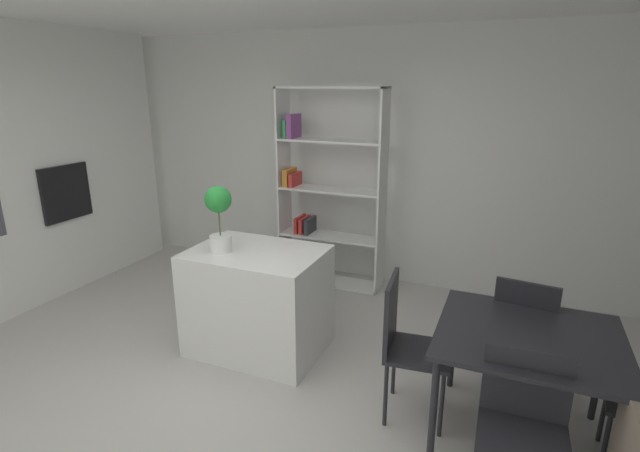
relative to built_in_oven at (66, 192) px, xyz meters
name	(u,v)px	position (x,y,z in m)	size (l,w,h in m)	color
ground_plane	(232,402)	(2.66, -1.04, -1.10)	(9.30, 9.30, 0.00)	beige
back_partition	(356,159)	(2.66, 1.62, 0.29)	(6.77, 0.06, 2.77)	silver
built_in_oven	(66,192)	(0.00, 0.00, 0.00)	(0.06, 0.57, 0.58)	black
kitchen_island	(258,300)	(2.47, -0.31, -0.65)	(1.08, 0.79, 0.89)	white
potted_plant_on_island	(219,213)	(2.21, -0.42, 0.11)	(0.21, 0.21, 0.54)	white
open_bookshelf	(323,192)	(2.42, 1.25, -0.04)	(1.17, 0.32, 2.17)	white
dining_table	(528,345)	(4.55, -0.64, -0.41)	(1.07, 0.96, 0.75)	#232328
dining_chair_island_side	(404,336)	(3.79, -0.65, -0.51)	(0.46, 0.46, 0.99)	#232328
dining_chair_far	(524,328)	(4.53, -0.14, -0.55)	(0.46, 0.46, 0.92)	#232328
dining_chair_near	(524,419)	(4.54, -1.14, -0.57)	(0.46, 0.47, 0.87)	#232328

